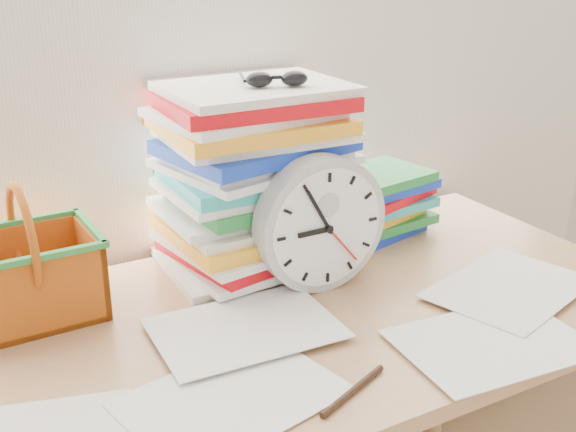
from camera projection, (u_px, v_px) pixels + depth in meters
desk at (289, 349)px, 1.32m from camera, size 1.40×0.70×0.75m
paper_stack at (253, 178)px, 1.42m from camera, size 0.39×0.33×0.37m
clock at (320, 223)px, 1.34m from camera, size 0.26×0.05×0.26m
sunglasses at (277, 79)px, 1.33m from camera, size 0.16×0.15×0.03m
book_stack at (382, 201)px, 1.63m from camera, size 0.28×0.24×0.14m
basket at (25, 254)px, 1.24m from camera, size 0.25×0.19×0.24m
pen at (353, 391)px, 1.06m from camera, size 0.15×0.07×0.01m
scattered_papers at (289, 310)px, 1.29m from camera, size 1.26×0.42×0.02m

